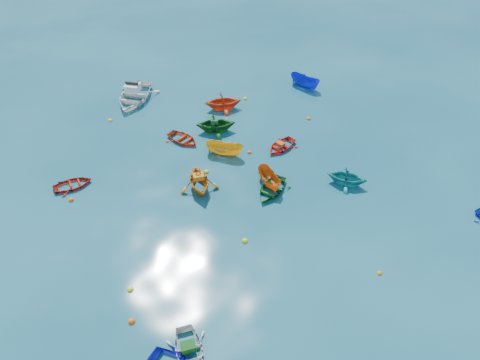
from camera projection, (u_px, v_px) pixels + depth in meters
ground at (286, 227)px, 29.21m from camera, size 160.00×160.00×0.00m
dinghy_white_near at (189, 353)px, 22.73m from camera, size 2.79×3.30×0.58m
dinghy_orange_w at (199, 188)px, 32.02m from camera, size 3.62×3.88×1.66m
sampan_yellow_mid at (225, 154)px, 34.97m from camera, size 2.69×2.97×1.13m
dinghy_green_e at (271, 192)px, 31.76m from camera, size 3.65×3.27×0.62m
dinghy_cyan_se at (346, 184)px, 32.40m from camera, size 3.50×3.58×1.43m
dinghy_red_nw at (74, 186)px, 32.18m from camera, size 2.86×2.25×0.54m
sampan_orange_n at (269, 184)px, 32.34m from camera, size 1.66×2.93×1.07m
dinghy_green_n at (216, 131)px, 37.32m from camera, size 3.97×3.80×1.62m
dinghy_red_ne at (281, 148)px, 35.57m from camera, size 3.04×2.45×0.56m
sampan_blue_far at (304, 86)px, 42.83m from camera, size 1.86×3.24×1.18m
dinghy_red_far at (183, 141)px, 36.27m from camera, size 2.71×3.22×0.57m
dinghy_orange_far at (223, 109)px, 39.89m from camera, size 3.90×3.70×1.61m
motorboat_white at (135, 100)px, 41.00m from camera, size 6.20×6.16×1.66m
tarp_green_a at (188, 347)px, 22.50m from camera, size 0.85×0.74×0.35m
tarp_orange_a at (198, 177)px, 31.40m from camera, size 0.86×0.76×0.35m
tarp_green_b at (214, 121)px, 36.68m from camera, size 0.84×0.91×0.36m
tarp_orange_b at (280, 144)px, 35.25m from camera, size 0.54×0.65×0.28m
buoy_or_a at (132, 322)px, 24.06m from camera, size 0.38×0.38×0.38m
buoy_ye_a at (245, 241)px, 28.31m from camera, size 0.39×0.39×0.39m
buoy_or_b at (379, 274)px, 26.44m from camera, size 0.29×0.29×0.29m
buoy_ye_b at (130, 290)px, 25.59m from camera, size 0.35×0.35×0.35m
buoy_or_c at (71, 200)px, 31.09m from camera, size 0.37×0.37×0.37m
buoy_ye_c at (206, 172)px, 33.36m from camera, size 0.37×0.37×0.37m
buoy_or_d at (309, 119)px, 38.63m from camera, size 0.36×0.36×0.36m
buoy_ye_d at (110, 121)px, 38.43m from camera, size 0.38×0.38×0.38m
buoy_or_e at (250, 153)px, 35.11m from camera, size 0.34×0.34×0.34m
buoy_ye_e at (245, 99)px, 41.08m from camera, size 0.37×0.37×0.37m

